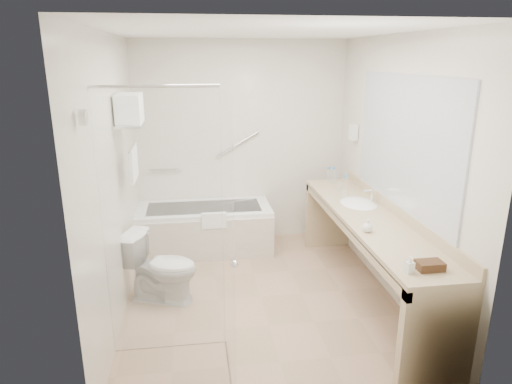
{
  "coord_description": "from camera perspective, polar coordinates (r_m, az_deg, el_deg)",
  "views": [
    {
      "loc": [
        -0.61,
        -4.01,
        2.31
      ],
      "look_at": [
        0.0,
        0.3,
        1.0
      ],
      "focal_mm": 32.0,
      "sensor_mm": 36.0,
      "label": 1
    }
  ],
  "objects": [
    {
      "name": "floor",
      "position": [
        4.66,
        0.53,
        -12.93
      ],
      "size": [
        3.2,
        3.2,
        0.0
      ],
      "primitive_type": "plane",
      "color": "tan",
      "rests_on": "ground"
    },
    {
      "name": "ceiling",
      "position": [
        4.06,
        0.63,
        19.46
      ],
      "size": [
        2.6,
        3.2,
        0.1
      ],
      "primitive_type": "cube",
      "color": "white",
      "rests_on": "wall_back"
    },
    {
      "name": "wall_back",
      "position": [
        5.74,
        -1.83,
        6.1
      ],
      "size": [
        2.6,
        0.1,
        2.5
      ],
      "primitive_type": "cube",
      "color": "beige",
      "rests_on": "ground"
    },
    {
      "name": "wall_front",
      "position": [
        2.7,
        5.71,
        -6.42
      ],
      "size": [
        2.6,
        0.1,
        2.5
      ],
      "primitive_type": "cube",
      "color": "beige",
      "rests_on": "ground"
    },
    {
      "name": "wall_left",
      "position": [
        4.2,
        -17.25,
        1.39
      ],
      "size": [
        0.1,
        3.2,
        2.5
      ],
      "primitive_type": "cube",
      "color": "beige",
      "rests_on": "ground"
    },
    {
      "name": "wall_right",
      "position": [
        4.56,
        16.96,
        2.59
      ],
      "size": [
        0.1,
        3.2,
        2.5
      ],
      "primitive_type": "cube",
      "color": "beige",
      "rests_on": "ground"
    },
    {
      "name": "bathtub",
      "position": [
        5.62,
        -6.41,
        -4.55
      ],
      "size": [
        1.6,
        0.73,
        0.59
      ],
      "color": "white",
      "rests_on": "floor"
    },
    {
      "name": "grab_bar_short",
      "position": [
        5.74,
        -11.24,
        2.72
      ],
      "size": [
        0.4,
        0.03,
        0.03
      ],
      "primitive_type": "cylinder",
      "rotation": [
        0.0,
        1.57,
        0.0
      ],
      "color": "silver",
      "rests_on": "wall_back"
    },
    {
      "name": "grab_bar_long",
      "position": [
        5.69,
        -2.29,
        6.01
      ],
      "size": [
        0.53,
        0.03,
        0.33
      ],
      "primitive_type": "cylinder",
      "rotation": [
        0.0,
        1.05,
        0.0
      ],
      "color": "silver",
      "rests_on": "wall_back"
    },
    {
      "name": "shower_enclosure",
      "position": [
        3.32,
        -7.87,
        -5.38
      ],
      "size": [
        0.96,
        0.91,
        2.11
      ],
      "color": "silver",
      "rests_on": "floor"
    },
    {
      "name": "towel_shelf",
      "position": [
        4.43,
        -15.46,
        8.95
      ],
      "size": [
        0.24,
        0.55,
        0.81
      ],
      "color": "silver",
      "rests_on": "wall_left"
    },
    {
      "name": "vanity_counter",
      "position": [
        4.51,
        13.9,
        -5.49
      ],
      "size": [
        0.55,
        2.7,
        0.95
      ],
      "color": "tan",
      "rests_on": "floor"
    },
    {
      "name": "sink",
      "position": [
        4.8,
        12.65,
        -1.72
      ],
      "size": [
        0.4,
        0.52,
        0.14
      ],
      "primitive_type": "ellipsoid",
      "color": "white",
      "rests_on": "vanity_counter"
    },
    {
      "name": "faucet",
      "position": [
        4.82,
        14.34,
        -0.39
      ],
      "size": [
        0.03,
        0.03,
        0.14
      ],
      "primitive_type": "cylinder",
      "color": "silver",
      "rests_on": "vanity_counter"
    },
    {
      "name": "mirror",
      "position": [
        4.36,
        17.99,
        5.93
      ],
      "size": [
        0.02,
        2.0,
        1.2
      ],
      "primitive_type": "cube",
      "color": "#AEB3BB",
      "rests_on": "wall_right"
    },
    {
      "name": "hairdryer_unit",
      "position": [
        5.45,
        12.08,
        7.32
      ],
      "size": [
        0.08,
        0.1,
        0.18
      ],
      "primitive_type": "cube",
      "color": "silver",
      "rests_on": "wall_right"
    },
    {
      "name": "toilet",
      "position": [
        4.56,
        -11.69,
        -9.22
      ],
      "size": [
        0.78,
        0.59,
        0.68
      ],
      "primitive_type": "imported",
      "rotation": [
        0.0,
        0.0,
        1.25
      ],
      "color": "white",
      "rests_on": "floor"
    },
    {
      "name": "amenity_basket",
      "position": [
        3.49,
        20.88,
        -8.57
      ],
      "size": [
        0.19,
        0.13,
        0.06
      ],
      "primitive_type": "cube",
      "rotation": [
        0.0,
        0.0,
        0.01
      ],
      "color": "#402717",
      "rests_on": "vanity_counter"
    },
    {
      "name": "soap_bottle_a",
      "position": [
        3.4,
        18.61,
        -9.09
      ],
      "size": [
        0.08,
        0.13,
        0.05
      ],
      "primitive_type": "imported",
      "rotation": [
        0.0,
        0.0,
        0.22
      ],
      "color": "silver",
      "rests_on": "vanity_counter"
    },
    {
      "name": "soap_bottle_b",
      "position": [
        4.03,
        13.76,
        -4.28
      ],
      "size": [
        0.09,
        0.12,
        0.09
      ],
      "primitive_type": "imported",
      "rotation": [
        0.0,
        0.0,
        0.03
      ],
      "color": "silver",
      "rests_on": "vanity_counter"
    },
    {
      "name": "water_bottle_left",
      "position": [
        5.15,
        11.18,
        0.98
      ],
      "size": [
        0.06,
        0.06,
        0.19
      ],
      "rotation": [
        0.0,
        0.0,
        0.07
      ],
      "color": "silver",
      "rests_on": "vanity_counter"
    },
    {
      "name": "water_bottle_mid",
      "position": [
        5.52,
        9.07,
        2.12
      ],
      "size": [
        0.06,
        0.06,
        0.18
      ],
      "rotation": [
        0.0,
        0.0,
        -0.12
      ],
      "color": "silver",
      "rests_on": "vanity_counter"
    },
    {
      "name": "water_bottle_right",
      "position": [
        5.48,
        9.7,
        2.01
      ],
      "size": [
        0.06,
        0.06,
        0.19
      ],
      "rotation": [
        0.0,
        0.0,
        0.42
      ],
      "color": "silver",
      "rests_on": "vanity_counter"
    },
    {
      "name": "drinking_glass_near",
      "position": [
        5.25,
        10.36,
        0.8
      ],
      "size": [
        0.08,
        0.08,
        0.08
      ],
      "primitive_type": "cylinder",
      "rotation": [
        0.0,
        0.0,
        0.29
      ],
      "color": "silver",
      "rests_on": "vanity_counter"
    },
    {
      "name": "drinking_glass_far",
      "position": [
        4.93,
        10.95,
        -0.26
      ],
      "size": [
        0.08,
        0.08,
        0.09
      ],
      "primitive_type": "cylinder",
      "rotation": [
        0.0,
        0.0,
        0.27
      ],
      "color": "silver",
      "rests_on": "vanity_counter"
    }
  ]
}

